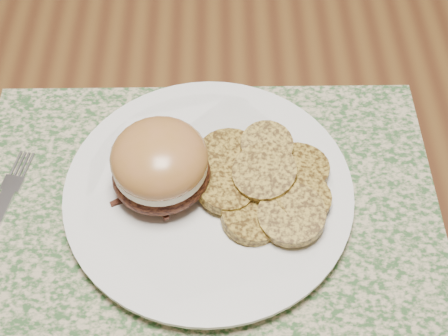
{
  "coord_description": "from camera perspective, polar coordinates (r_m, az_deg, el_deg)",
  "views": [
    {
      "loc": [
        -0.17,
        -0.56,
        1.26
      ],
      "look_at": [
        -0.17,
        -0.23,
        0.79
      ],
      "focal_mm": 50.0,
      "sensor_mm": 36.0,
      "label": 1
    }
  ],
  "objects": [
    {
      "name": "pork_sandwich",
      "position": [
        0.57,
        -5.86,
        0.29
      ],
      "size": [
        0.12,
        0.11,
        0.07
      ],
      "rotation": [
        0.0,
        0.0,
        0.33
      ],
      "color": "black",
      "rests_on": "dinner_plate"
    },
    {
      "name": "ground",
      "position": [
        1.39,
        6.89,
        -11.22
      ],
      "size": [
        3.5,
        3.5,
        0.0
      ],
      "primitive_type": "plane",
      "color": "brown",
      "rests_on": "ground"
    },
    {
      "name": "roasted_potatoes",
      "position": [
        0.59,
        3.85,
        -1.26
      ],
      "size": [
        0.15,
        0.15,
        0.04
      ],
      "color": "#A78831",
      "rests_on": "dinner_plate"
    },
    {
      "name": "dining_table",
      "position": [
        0.84,
        11.44,
        8.03
      ],
      "size": [
        1.5,
        0.9,
        0.75
      ],
      "color": "brown",
      "rests_on": "ground"
    },
    {
      "name": "dinner_plate",
      "position": [
        0.6,
        -1.41,
        -2.26
      ],
      "size": [
        0.26,
        0.26,
        0.02
      ],
      "primitive_type": "cylinder",
      "color": "white",
      "rests_on": "placemat"
    },
    {
      "name": "placemat",
      "position": [
        0.6,
        -1.69,
        -4.4
      ],
      "size": [
        0.45,
        0.33,
        0.0
      ],
      "primitive_type": "cube",
      "color": "#33592D",
      "rests_on": "dining_table"
    }
  ]
}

